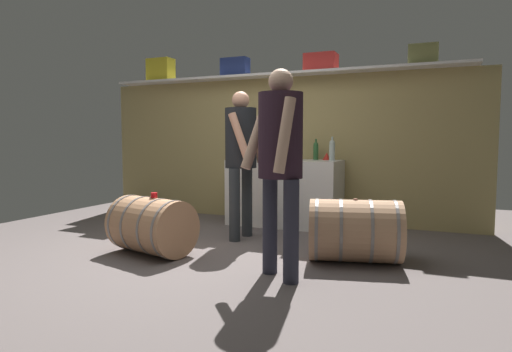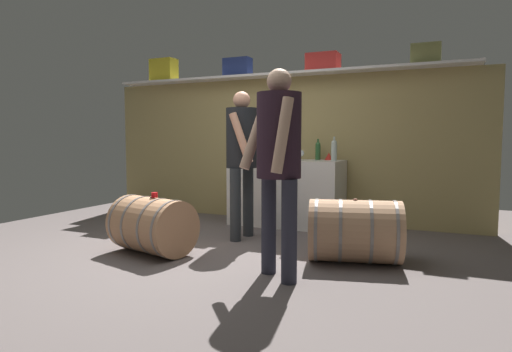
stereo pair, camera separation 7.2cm
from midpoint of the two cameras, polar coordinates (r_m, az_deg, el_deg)
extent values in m
cube|color=#5F5554|center=(4.83, -4.43, -8.93)|extent=(6.65, 7.66, 0.02)
cube|color=#A08E57|center=(6.22, 2.65, 3.48)|extent=(5.45, 0.10, 1.99)
cube|color=silver|center=(6.14, 2.19, 12.91)|extent=(5.02, 0.40, 0.03)
cube|color=yellow|center=(7.05, -12.56, 13.26)|extent=(0.39, 0.23, 0.34)
cube|color=navy|center=(6.40, -3.06, 13.89)|extent=(0.39, 0.19, 0.26)
cube|color=red|center=(5.97, 8.07, 14.36)|extent=(0.41, 0.28, 0.23)
cube|color=olive|center=(5.77, 20.54, 14.51)|extent=(0.34, 0.22, 0.24)
cube|color=silver|center=(5.82, 3.39, -2.15)|extent=(1.45, 0.65, 0.86)
cylinder|color=black|center=(5.77, 1.75, 3.26)|extent=(0.07, 0.07, 0.23)
sphere|color=black|center=(5.77, 1.76, 4.53)|extent=(0.06, 0.06, 0.06)
cylinder|color=black|center=(5.77, 1.76, 5.05)|extent=(0.03, 0.03, 0.09)
cylinder|color=#2D5D31|center=(5.86, 7.42, 3.03)|extent=(0.07, 0.07, 0.19)
sphere|color=#2D5D31|center=(5.86, 7.43, 4.08)|extent=(0.06, 0.06, 0.06)
cylinder|color=#2D5D31|center=(5.86, 7.43, 4.48)|extent=(0.02, 0.02, 0.06)
cylinder|color=#B6C5BE|center=(5.70, 9.48, 3.07)|extent=(0.08, 0.08, 0.21)
sphere|color=#B6C5BE|center=(5.69, 9.50, 4.27)|extent=(0.07, 0.07, 0.07)
cylinder|color=#B6C5BE|center=(5.69, 9.50, 4.71)|extent=(0.03, 0.03, 0.07)
cylinder|color=white|center=(5.64, 5.23, 2.04)|extent=(0.07, 0.07, 0.00)
cylinder|color=white|center=(5.64, 5.23, 2.35)|extent=(0.01, 0.01, 0.06)
sphere|color=white|center=(5.63, 5.23, 2.97)|extent=(0.09, 0.09, 0.09)
sphere|color=maroon|center=(5.63, 5.23, 2.84)|extent=(0.05, 0.05, 0.05)
cone|color=red|center=(5.84, 8.81, 2.55)|extent=(0.11, 0.11, 0.10)
cylinder|color=tan|center=(4.50, -13.80, -6.27)|extent=(0.90, 0.73, 0.55)
cylinder|color=gray|center=(4.76, -16.29, -5.72)|extent=(0.17, 0.55, 0.56)
cylinder|color=gray|center=(4.60, -14.78, -6.05)|extent=(0.17, 0.55, 0.56)
cylinder|color=gray|center=(4.40, -12.77, -6.49)|extent=(0.17, 0.55, 0.56)
cylinder|color=gray|center=(4.25, -11.00, -6.86)|extent=(0.17, 0.55, 0.56)
cylinder|color=#82574E|center=(4.46, -13.87, -2.71)|extent=(0.04, 0.04, 0.01)
cylinder|color=tan|center=(4.17, 12.22, -6.95)|extent=(0.94, 0.75, 0.57)
cylinder|color=slate|center=(4.17, 7.42, -6.89)|extent=(0.17, 0.57, 0.58)
cylinder|color=slate|center=(4.17, 10.39, -6.93)|extent=(0.17, 0.57, 0.58)
cylinder|color=slate|center=(4.18, 14.05, -6.95)|extent=(0.17, 0.57, 0.58)
cylinder|color=slate|center=(4.21, 16.98, -6.95)|extent=(0.17, 0.57, 0.58)
cylinder|color=brown|center=(4.13, 12.29, -2.97)|extent=(0.04, 0.04, 0.01)
cylinder|color=red|center=(4.43, -13.53, -2.42)|extent=(0.06, 0.06, 0.05)
cylinder|color=#272734|center=(3.72, 1.27, -6.39)|extent=(0.13, 0.13, 0.82)
cylinder|color=#272734|center=(3.47, 3.97, -7.20)|extent=(0.13, 0.13, 0.82)
cylinder|color=black|center=(3.53, 2.62, 5.26)|extent=(0.36, 0.36, 0.68)
sphere|color=tan|center=(3.55, 2.65, 12.18)|extent=(0.20, 0.20, 0.20)
cylinder|color=tan|center=(3.64, -0.53, 5.24)|extent=(0.24, 0.28, 0.56)
cylinder|color=tan|center=(3.30, 3.11, 5.28)|extent=(0.18, 0.20, 0.58)
cylinder|color=#2A2F34|center=(4.89, -3.22, -3.78)|extent=(0.12, 0.12, 0.81)
cylinder|color=#2A2F34|center=(5.15, -1.58, -3.34)|extent=(0.12, 0.12, 0.81)
cylinder|color=black|center=(4.97, -2.41, 4.95)|extent=(0.35, 0.35, 0.67)
sphere|color=tan|center=(4.99, -2.42, 9.81)|extent=(0.19, 0.19, 0.19)
cylinder|color=tan|center=(4.74, -2.49, 4.95)|extent=(0.29, 0.10, 0.56)
cylinder|color=tan|center=(5.10, -0.31, 4.94)|extent=(0.19, 0.09, 0.57)
camera|label=1|loc=(0.04, -90.48, -0.04)|focal=30.84mm
camera|label=2|loc=(0.04, 89.52, 0.04)|focal=30.84mm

